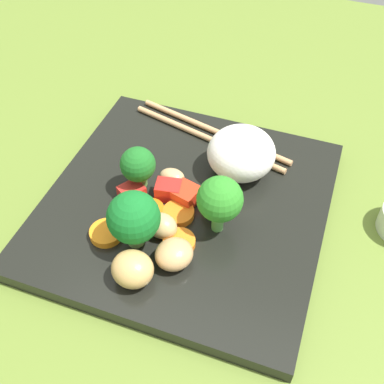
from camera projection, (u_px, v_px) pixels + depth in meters
The scene contains 20 objects.
ground_plane at pixel (186, 217), 51.06cm from camera, with size 110.00×110.00×2.00cm, color olive.
square_plate at pixel (186, 206), 49.73cm from camera, with size 28.41×28.41×1.61cm, color black.
rice_mound at pixel (241, 153), 50.14cm from camera, with size 7.19×7.30×5.35cm, color white.
broccoli_floret_0 at pixel (220, 200), 43.89cm from camera, with size 4.41×4.41×6.30cm.
broccoli_floret_1 at pixel (139, 163), 48.08cm from camera, with size 3.64×3.64×5.47cm.
broccoli_floret_2 at pixel (134, 218), 42.60cm from camera, with size 4.94×4.94×6.55cm.
carrot_slice_0 at pixel (135, 222), 46.75cm from camera, with size 2.73×2.73×0.71cm, color orange.
carrot_slice_1 at pixel (179, 242), 45.10cm from camera, with size 3.10×3.10×0.74cm, color orange.
carrot_slice_2 at pixel (106, 233), 45.81cm from camera, with size 3.20×3.20×0.77cm, color orange.
carrot_slice_3 at pixel (176, 213), 47.57cm from camera, with size 3.19×3.19×0.76cm, color orange.
carrot_slice_4 at pixel (150, 210), 47.81cm from camera, with size 2.81×2.81×0.68cm, color orange.
pepper_chunk_0 at pixel (168, 191), 48.82cm from camera, with size 2.60×2.04×1.85cm, color red.
pepper_chunk_1 at pixel (132, 193), 48.87cm from camera, with size 2.44×2.06×1.55cm, color red.
pepper_chunk_2 at pixel (190, 196), 48.37cm from camera, with size 2.47×2.48×1.79cm, color red.
chicken_piece_0 at pixel (174, 254), 43.12cm from camera, with size 3.61×3.36×2.45cm, color tan.
chicken_piece_1 at pixel (213, 201), 47.28cm from camera, with size 3.59×2.52×2.80cm, color tan.
chicken_piece_2 at pixel (162, 226), 45.35cm from camera, with size 3.14×2.51×2.44cm, color tan.
chicken_piece_3 at pixel (133, 269), 41.66cm from camera, with size 3.88×3.59×3.09cm, color tan.
chicken_piece_4 at pixel (172, 176), 50.48cm from camera, with size 2.71×2.01×1.51cm, color tan.
chopstick_pair at pixel (211, 134), 55.75cm from camera, with size 20.11×6.96×0.66cm.
Camera 1 is at (-11.62, 30.38, 38.45)cm, focal length 44.35 mm.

